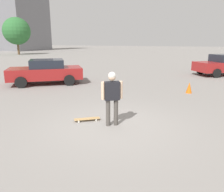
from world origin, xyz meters
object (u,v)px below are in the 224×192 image
traffic_cone (189,88)px  skateboard (87,119)px  car_parked_near (46,71)px  person (112,93)px

traffic_cone → skateboard: bearing=64.5°
skateboard → car_parked_near: car_parked_near is taller
skateboard → car_parked_near: (5.38, -4.42, 0.67)m
car_parked_near → traffic_cone: (-7.92, -0.91, -0.47)m
person → traffic_cone: person is taller
person → traffic_cone: 5.65m
person → traffic_cone: size_ratio=3.05×
person → skateboard: bearing=141.3°
car_parked_near → traffic_cone: bearing=146.9°
skateboard → car_parked_near: size_ratio=0.17×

